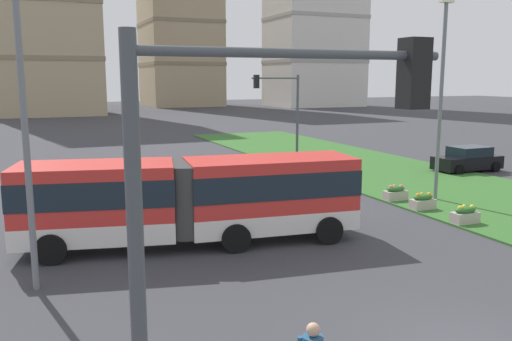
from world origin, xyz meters
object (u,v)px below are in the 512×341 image
flower_planter_2 (465,214)px  traffic_light_far_right (283,106)px  traffic_light_near_left (244,229)px  flower_planter_3 (423,201)px  streetlight_left (24,115)px  flower_planter_4 (395,193)px  streetlight_median (441,93)px  car_black_sedan (468,160)px  articulated_bus (192,198)px

flower_planter_2 → traffic_light_far_right: 14.55m
traffic_light_near_left → flower_planter_2: bearing=38.4°
flower_planter_3 → streetlight_left: bearing=-169.3°
flower_planter_3 → flower_planter_4: size_ratio=1.00×
traffic_light_far_right → flower_planter_4: bearing=-81.7°
traffic_light_near_left → streetlight_median: streetlight_median is taller
flower_planter_2 → flower_planter_4: bearing=90.0°
streetlight_left → flower_planter_3: bearing=10.7°
traffic_light_far_right → streetlight_left: streetlight_left is taller
flower_planter_2 → streetlight_median: 6.41m
flower_planter_3 → streetlight_left: 16.88m
streetlight_left → traffic_light_far_right: bearing=44.8°
streetlight_left → streetlight_median: 18.44m
flower_planter_2 → streetlight_median: bearing=64.0°
flower_planter_4 → traffic_light_far_right: (-1.39, 9.53, 3.67)m
car_black_sedan → flower_planter_2: car_black_sedan is taller
flower_planter_4 → streetlight_median: bearing=-17.1°
car_black_sedan → traffic_light_near_left: size_ratio=0.71×
flower_planter_3 → streetlight_left: streetlight_left is taller
articulated_bus → flower_planter_4: 11.18m
flower_planter_2 → traffic_light_far_right: (-1.39, 14.01, 3.67)m
car_black_sedan → flower_planter_2: size_ratio=4.03×
articulated_bus → flower_planter_4: articulated_bus is taller
traffic_light_far_right → streetlight_median: size_ratio=0.64×
car_black_sedan → traffic_light_far_right: size_ratio=0.74×
flower_planter_3 → streetlight_median: 5.27m
streetlight_median → traffic_light_near_left: bearing=-136.7°
flower_planter_2 → traffic_light_near_left: traffic_light_near_left is taller
articulated_bus → streetlight_left: (-5.22, -2.31, 3.22)m
articulated_bus → flower_planter_3: bearing=3.7°
traffic_light_near_left → streetlight_left: bearing=101.4°
flower_planter_4 → traffic_light_far_right: 10.30m
car_black_sedan → flower_planter_2: (-9.44, -9.63, -0.33)m
flower_planter_4 → traffic_light_far_right: traffic_light_far_right is taller
car_black_sedan → streetlight_left: 27.69m
flower_planter_3 → traffic_light_far_right: 12.13m
flower_planter_4 → streetlight_left: 17.34m
traffic_light_near_left → streetlight_median: size_ratio=0.67×
articulated_bus → traffic_light_near_left: 13.45m
traffic_light_near_left → traffic_light_far_right: size_ratio=1.04×
car_black_sedan → flower_planter_2: bearing=-134.4°
articulated_bus → streetlight_left: 6.55m
car_black_sedan → traffic_light_far_right: (-10.83, 4.38, 3.34)m
traffic_light_near_left → streetlight_left: 10.73m
traffic_light_far_right → streetlight_median: streetlight_median is taller
flower_planter_4 → car_black_sedan: bearing=28.6°
car_black_sedan → flower_planter_3: bearing=-143.1°
traffic_light_near_left → traffic_light_far_right: 27.95m
traffic_light_far_right → streetlight_median: bearing=-72.0°
traffic_light_near_left → streetlight_median: (15.79, 14.89, 0.87)m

